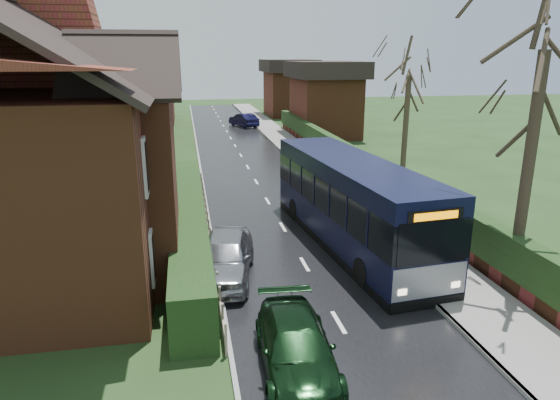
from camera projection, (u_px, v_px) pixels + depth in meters
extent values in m
plane|color=#2B471E|center=(319.00, 290.00, 15.54)|extent=(140.00, 140.00, 0.00)
cube|color=black|center=(267.00, 201.00, 24.97)|extent=(6.00, 100.00, 0.02)
cube|color=slate|center=(349.00, 196.00, 25.71)|extent=(2.50, 100.00, 0.14)
cube|color=gray|center=(326.00, 197.00, 25.49)|extent=(0.12, 100.00, 0.14)
cube|color=gray|center=(206.00, 204.00, 24.41)|extent=(0.12, 100.00, 0.10)
cube|color=black|center=(189.00, 223.00, 19.33)|extent=(1.20, 16.00, 1.60)
cube|color=brown|center=(377.00, 190.00, 25.92)|extent=(0.30, 50.00, 0.60)
cube|color=black|center=(378.00, 173.00, 25.67)|extent=(0.60, 50.00, 1.20)
cube|color=brown|center=(41.00, 173.00, 17.80)|extent=(8.00, 14.00, 6.00)
cube|color=brown|center=(135.00, 190.00, 15.60)|extent=(2.50, 4.00, 6.00)
cube|color=silver|center=(153.00, 254.00, 14.21)|extent=(0.08, 1.20, 1.60)
cube|color=black|center=(154.00, 254.00, 14.21)|extent=(0.03, 0.95, 1.35)
cube|color=silver|center=(146.00, 165.00, 13.48)|extent=(0.08, 1.20, 1.60)
cube|color=black|center=(147.00, 165.00, 13.48)|extent=(0.03, 0.95, 1.35)
cube|color=silver|center=(159.00, 212.00, 17.98)|extent=(0.08, 1.20, 1.60)
cube|color=black|center=(160.00, 212.00, 17.98)|extent=(0.03, 0.95, 1.35)
cube|color=silver|center=(154.00, 141.00, 17.25)|extent=(0.08, 1.20, 1.60)
cube|color=black|center=(155.00, 141.00, 17.25)|extent=(0.03, 0.95, 1.35)
cube|color=silver|center=(163.00, 185.00, 21.75)|extent=(0.08, 1.20, 1.60)
cube|color=black|center=(164.00, 185.00, 21.76)|extent=(0.03, 0.95, 1.35)
cube|color=silver|center=(159.00, 125.00, 21.02)|extent=(0.08, 1.20, 1.60)
cube|color=black|center=(159.00, 125.00, 21.03)|extent=(0.03, 0.95, 1.35)
cube|color=silver|center=(165.00, 172.00, 24.11)|extent=(0.08, 1.20, 1.60)
cube|color=black|center=(165.00, 172.00, 24.11)|extent=(0.03, 0.95, 1.35)
cube|color=silver|center=(161.00, 118.00, 23.38)|extent=(0.08, 1.20, 1.60)
cube|color=black|center=(162.00, 118.00, 23.38)|extent=(0.03, 0.95, 1.35)
cube|color=black|center=(351.00, 222.00, 19.09)|extent=(3.50, 11.02, 1.12)
cube|color=black|center=(352.00, 193.00, 18.77)|extent=(3.52, 11.02, 1.18)
cube|color=black|center=(353.00, 169.00, 18.51)|extent=(3.50, 11.02, 0.65)
cube|color=black|center=(350.00, 240.00, 19.29)|extent=(3.50, 11.02, 0.34)
cube|color=gray|center=(429.00, 281.00, 14.15)|extent=(2.36, 0.35, 0.98)
cube|color=black|center=(433.00, 242.00, 13.79)|extent=(2.21, 0.30, 1.28)
cube|color=black|center=(435.00, 215.00, 13.57)|extent=(1.72, 0.25, 0.34)
cube|color=#FF8C00|center=(436.00, 216.00, 13.53)|extent=(1.35, 0.17, 0.22)
cube|color=black|center=(427.00, 302.00, 14.33)|extent=(2.41, 0.37, 0.30)
cube|color=#FFF2CC|center=(402.00, 292.00, 13.92)|extent=(0.28, 0.08, 0.18)
cube|color=#FFF2CC|center=(456.00, 284.00, 14.38)|extent=(0.28, 0.08, 0.18)
cylinder|color=black|center=(363.00, 272.00, 15.72)|extent=(0.37, 0.97, 0.95)
cylinder|color=black|center=(425.00, 264.00, 16.32)|extent=(0.37, 0.97, 0.95)
cylinder|color=black|center=(295.00, 209.00, 22.10)|extent=(0.37, 0.97, 0.95)
cylinder|color=black|center=(342.00, 205.00, 22.70)|extent=(0.37, 0.97, 0.95)
imported|color=#ACABB0|center=(225.00, 257.00, 16.25)|extent=(2.52, 4.57, 1.47)
imported|color=black|center=(296.00, 347.00, 11.47)|extent=(1.88, 4.18, 1.19)
imported|color=#121133|center=(244.00, 120.00, 50.63)|extent=(2.83, 4.36, 1.36)
cylinder|color=slate|center=(407.00, 229.00, 16.51)|extent=(0.09, 0.09, 3.02)
cube|color=silver|center=(410.00, 192.00, 16.15)|extent=(0.15, 0.46, 0.34)
cube|color=silver|center=(409.00, 204.00, 16.27)|extent=(0.13, 0.41, 0.30)
cylinder|color=#32281D|center=(527.00, 177.00, 14.72)|extent=(0.35, 0.35, 7.20)
cylinder|color=#3E3224|center=(405.00, 128.00, 28.78)|extent=(0.32, 0.32, 5.97)
cylinder|color=#392921|center=(0.00, 128.00, 23.78)|extent=(0.34, 0.34, 7.43)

